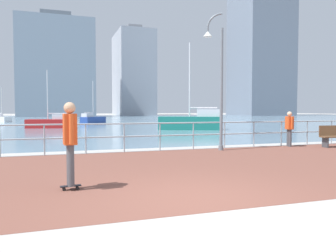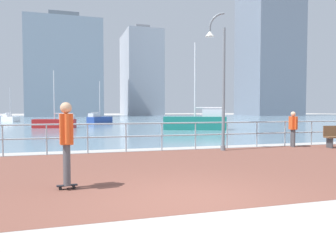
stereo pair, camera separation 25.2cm
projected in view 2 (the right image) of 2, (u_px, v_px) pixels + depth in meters
name	position (u px, v px, depth m)	size (l,w,h in m)	color
ground	(84.00, 122.00, 43.97)	(220.00, 220.00, 0.00)	#ADAAA5
brick_paving	(150.00, 169.00, 8.72)	(28.00, 7.62, 0.01)	brown
harbor_water	(81.00, 119.00, 55.37)	(180.00, 88.00, 0.00)	#6B899E
waterfront_railing	(126.00, 132.00, 12.33)	(25.25, 0.06, 1.10)	#9EADB7
lamppost	(219.00, 75.00, 12.75)	(0.76, 0.51, 5.34)	slate
skateboarder	(66.00, 137.00, 6.50)	(0.41, 0.56, 1.74)	black
bystander	(293.00, 126.00, 14.06)	(0.30, 0.56, 1.52)	#4C4C51
sailboat_navy	(10.00, 119.00, 44.13)	(2.69, 3.29, 4.62)	white
sailboat_gray	(99.00, 119.00, 39.38)	(3.26, 3.39, 5.04)	#284799
sailboat_blue	(56.00, 122.00, 29.03)	(3.75, 1.82, 5.06)	#B21E1E
sailboat_red	(197.00, 122.00, 26.35)	(5.14, 3.31, 6.93)	#197266
tower_slate	(269.00, 42.00, 96.22)	(14.84, 14.44, 44.59)	slate
tower_steel	(65.00, 69.00, 81.59)	(17.60, 13.59, 25.23)	#8493A3
tower_concrete	(141.00, 74.00, 102.31)	(10.49, 17.49, 27.19)	#A3A8B2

